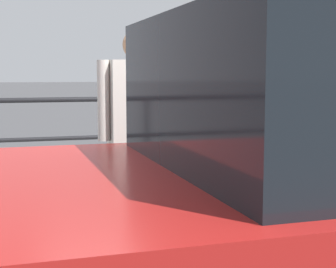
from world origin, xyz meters
name	(u,v)px	position (x,y,z in m)	size (l,w,h in m)	color
sidewalk_curb	(164,214)	(0.00, 1.52, 0.08)	(36.00, 3.04, 0.15)	#9E9B93
parking_meter	(203,111)	(-0.03, 0.26, 1.22)	(0.16, 0.17, 1.50)	slate
pedestrian_at_meter	(138,127)	(-0.53, 0.30, 1.11)	(0.61, 0.58, 1.68)	#1E233F
background_railing	(136,121)	(0.00, 2.87, 0.92)	(24.06, 0.06, 1.07)	black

